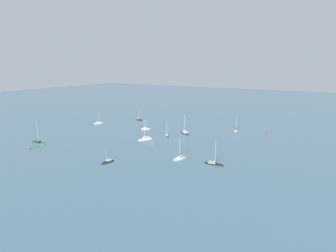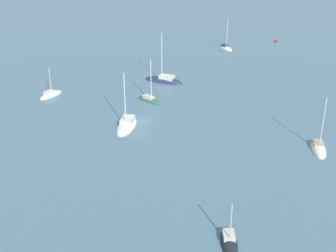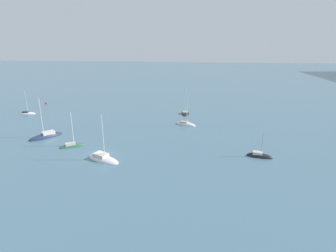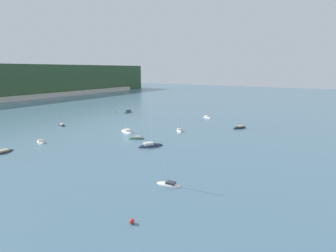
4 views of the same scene
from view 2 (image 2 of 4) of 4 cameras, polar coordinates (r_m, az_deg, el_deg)
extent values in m
plane|color=slate|center=(77.20, -3.57, 0.61)|extent=(600.00, 600.00, 0.00)
ellipsoid|color=white|center=(71.74, 17.85, -2.72)|extent=(4.08, 6.32, 1.71)
cube|color=tan|center=(71.84, 17.87, -2.05)|extent=(2.11, 2.53, 0.46)
cylinder|color=silver|center=(69.59, 18.37, 0.34)|extent=(0.14, 0.14, 7.83)
ellipsoid|color=silver|center=(75.48, -5.07, -0.05)|extent=(5.60, 8.06, 1.64)
cube|color=beige|center=(75.65, -4.98, 0.73)|extent=(2.86, 3.28, 0.81)
cylinder|color=silver|center=(73.19, -5.29, 3.23)|extent=(0.14, 0.14, 8.74)
ellipsoid|color=white|center=(117.95, 7.06, 9.38)|extent=(2.59, 5.63, 1.16)
cube|color=#333842|center=(118.16, 6.97, 9.70)|extent=(1.56, 2.12, 0.49)
cylinder|color=silver|center=(116.70, 7.23, 11.21)|extent=(0.14, 0.14, 7.24)
ellipsoid|color=black|center=(51.30, 7.44, -14.03)|extent=(2.97, 5.39, 1.56)
cube|color=beige|center=(51.16, 7.43, -13.11)|extent=(1.65, 2.09, 0.59)
cylinder|color=#B2B2B7|center=(49.38, 7.66, -11.72)|extent=(0.14, 0.14, 4.72)
ellipsoid|color=#2D6647|center=(84.90, -2.19, 3.04)|extent=(4.42, 5.66, 1.26)
cube|color=beige|center=(84.95, -2.42, 3.53)|extent=(2.02, 2.32, 0.62)
cylinder|color=silver|center=(83.22, -2.09, 5.60)|extent=(0.14, 0.14, 7.53)
ellipsoid|color=white|center=(90.07, -14.07, 3.62)|extent=(5.02, 4.71, 1.46)
cube|color=silver|center=(89.57, -14.32, 3.96)|extent=(2.19, 2.13, 0.63)
cylinder|color=#B2B2B7|center=(89.22, -14.15, 5.41)|extent=(0.14, 0.14, 5.05)
ellipsoid|color=#232D4C|center=(94.52, -0.52, 5.45)|extent=(7.90, 6.90, 1.99)
cube|color=silver|center=(93.95, -0.16, 5.95)|extent=(3.36, 3.16, 0.83)
cylinder|color=silver|center=(93.02, -0.76, 8.49)|extent=(0.14, 0.14, 9.30)
sphere|color=red|center=(125.83, 13.08, 10.14)|extent=(0.79, 0.79, 0.79)
camera|label=1|loc=(83.04, 94.93, -1.86)|focal=28.00mm
camera|label=3|loc=(60.70, -49.67, 6.48)|focal=28.00mm
camera|label=4|loc=(156.78, 19.69, 20.91)|focal=28.00mm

